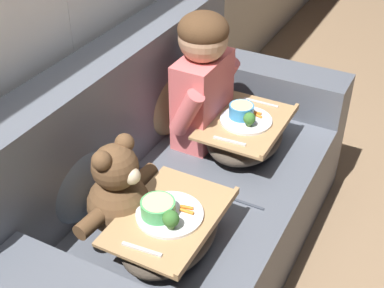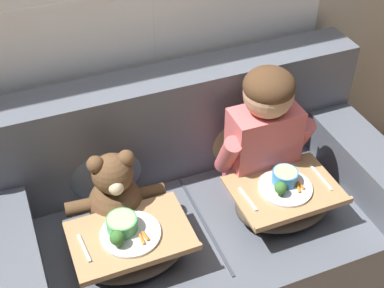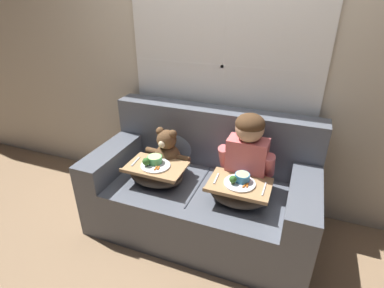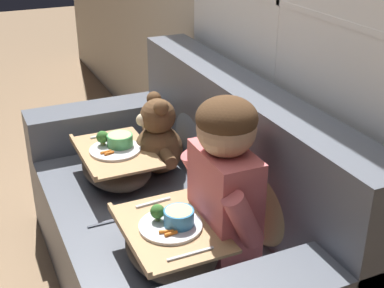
# 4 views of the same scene
# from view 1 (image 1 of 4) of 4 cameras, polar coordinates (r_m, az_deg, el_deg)

# --- Properties ---
(ground_plane) EXTENTS (14.00, 14.00, 0.00)m
(ground_plane) POSITION_cam_1_polar(r_m,az_deg,el_deg) (2.57, -0.72, -12.13)
(ground_plane) COLOR #8E7051
(couch) EXTENTS (1.81, 0.94, 0.98)m
(couch) POSITION_cam_1_polar(r_m,az_deg,el_deg) (2.35, -2.28, -5.76)
(couch) COLOR #565B66
(couch) RESTS_ON ground_plane
(throw_pillow_behind_child) EXTENTS (0.39, 0.19, 0.41)m
(throw_pillow_behind_child) POSITION_cam_1_polar(r_m,az_deg,el_deg) (2.51, -2.76, 5.39)
(throw_pillow_behind_child) COLOR tan
(throw_pillow_behind_child) RESTS_ON couch
(throw_pillow_behind_teddy) EXTENTS (0.37, 0.18, 0.38)m
(throw_pillow_behind_teddy) POSITION_cam_1_polar(r_m,az_deg,el_deg) (2.05, -12.33, -3.22)
(throw_pillow_behind_teddy) COLOR slate
(throw_pillow_behind_teddy) RESTS_ON couch
(child_figure) EXTENTS (0.44, 0.22, 0.62)m
(child_figure) POSITION_cam_1_polar(r_m,az_deg,el_deg) (2.36, 1.17, 7.56)
(child_figure) COLOR #DB6666
(child_figure) RESTS_ON couch
(teddy_bear) EXTENTS (0.42, 0.30, 0.39)m
(teddy_bear) POSITION_cam_1_polar(r_m,az_deg,el_deg) (1.97, -7.80, -5.35)
(teddy_bear) COLOR brown
(teddy_bear) RESTS_ON couch
(lap_tray_child) EXTENTS (0.45, 0.34, 0.23)m
(lap_tray_child) POSITION_cam_1_polar(r_m,az_deg,el_deg) (2.41, 5.69, 1.06)
(lap_tray_child) COLOR #473D33
(lap_tray_child) RESTS_ON child_figure
(lap_tray_teddy) EXTENTS (0.47, 0.33, 0.24)m
(lap_tray_teddy) POSITION_cam_1_polar(r_m,az_deg,el_deg) (1.93, -2.37, -9.12)
(lap_tray_teddy) COLOR #473D33
(lap_tray_teddy) RESTS_ON teddy_bear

